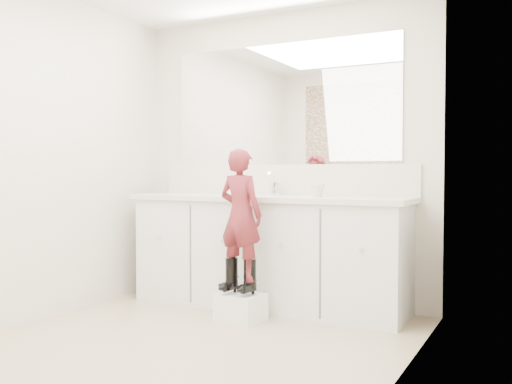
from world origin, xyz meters
The scene contains 16 objects.
floor centered at (0.00, 0.00, 0.00)m, with size 3.00×3.00×0.00m, color #917E5F.
wall_back centered at (0.00, 1.50, 1.20)m, with size 2.60×2.60×0.00m, color beige.
wall_left centered at (-1.30, 0.00, 1.20)m, with size 3.00×3.00×0.00m, color beige.
wall_right centered at (1.30, 0.00, 1.20)m, with size 3.00×3.00×0.00m, color beige.
vanity_cabinet centered at (0.00, 1.23, 0.42)m, with size 2.20×0.55×0.85m, color silver.
countertop centered at (0.00, 1.21, 0.87)m, with size 2.28×0.58×0.04m, color beige.
backsplash centered at (0.00, 1.49, 1.02)m, with size 2.28×0.03×0.25m, color beige.
mirror centered at (0.00, 1.49, 1.64)m, with size 2.00×0.02×1.00m, color white.
faucet centered at (0.00, 1.38, 0.94)m, with size 0.08×0.08×0.10m, color silver.
cup centered at (0.44, 1.19, 0.94)m, with size 0.11×0.11×0.10m, color beige.
soap_bottle centered at (-0.29, 1.21, 0.99)m, with size 0.09×0.10×0.21m, color white.
step_stool centered at (0.02, 0.75, 0.10)m, with size 0.31×0.26×0.20m, color white.
boot_left centered at (-0.06, 0.75, 0.33)m, with size 0.09×0.17×0.26m, color black, non-canonical shape.
boot_right centered at (0.09, 0.75, 0.33)m, with size 0.09×0.17×0.26m, color black, non-canonical shape.
toddler centered at (0.02, 0.75, 0.77)m, with size 0.35×0.23×0.95m, color #AA343B.
toothbrush centered at (0.09, 0.75, 0.85)m, with size 0.01×0.01×0.14m, color #DD56A2.
Camera 1 is at (1.99, -2.83, 1.08)m, focal length 40.00 mm.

